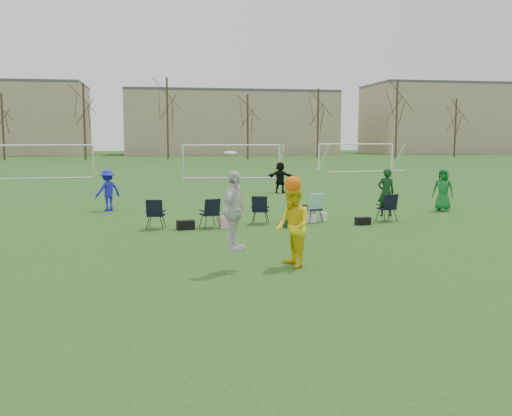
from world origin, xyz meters
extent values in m
plane|color=#244C17|center=(0.00, 0.00, 0.00)|extent=(260.00, 260.00, 0.00)
imported|color=#1C1DD3|center=(-3.53, 12.66, 0.83)|extent=(1.23, 1.12, 1.66)
imported|color=#136B29|center=(9.73, 10.33, 0.85)|extent=(0.99, 0.95, 1.71)
imported|color=black|center=(4.92, 18.94, 0.83)|extent=(1.56, 1.25, 1.66)
imported|color=silver|center=(0.08, 1.37, 1.33)|extent=(0.86, 1.11, 1.75)
imported|color=yellow|center=(1.43, 1.53, 0.92)|extent=(0.83, 1.00, 1.85)
sphere|color=#FF610D|center=(1.43, 1.53, 1.88)|extent=(0.37, 0.37, 0.37)
cylinder|color=white|center=(0.02, 1.38, 2.59)|extent=(0.27, 0.27, 0.06)
imported|color=#0F3716|center=(6.40, 8.14, 1.00)|extent=(0.64, 0.45, 1.70)
cube|color=black|center=(-0.69, 7.31, 0.15)|extent=(0.59, 0.38, 0.30)
cube|color=pink|center=(0.60, 7.40, 0.20)|extent=(0.38, 0.27, 0.40)
cube|color=#0E331C|center=(2.72, 7.17, 0.14)|extent=(0.49, 0.35, 0.28)
cube|color=white|center=(3.64, 8.20, 0.16)|extent=(0.45, 0.35, 0.32)
cylinder|color=white|center=(4.21, 8.44, 0.15)|extent=(0.26, 0.26, 0.30)
cube|color=black|center=(5.25, 7.31, 0.13)|extent=(0.52, 0.30, 0.26)
cube|color=black|center=(-1.63, 7.65, 0.48)|extent=(0.70, 0.70, 0.96)
cube|color=black|center=(0.10, 7.54, 0.48)|extent=(0.74, 0.74, 0.96)
cube|color=black|center=(1.89, 8.16, 0.48)|extent=(0.75, 0.75, 0.96)
cube|color=black|center=(3.77, 8.28, 0.48)|extent=(0.73, 0.73, 0.96)
cube|color=black|center=(6.40, 8.04, 0.48)|extent=(0.69, 0.69, 0.96)
cylinder|color=white|center=(-6.36, 34.32, 1.20)|extent=(0.12, 0.12, 2.40)
cylinder|color=white|center=(-10.00, 34.00, 2.40)|extent=(7.28, 0.76, 0.12)
cylinder|color=white|center=(0.36, 32.25, 1.20)|extent=(0.12, 0.12, 2.40)
cylinder|color=white|center=(7.64, 31.75, 1.20)|extent=(0.12, 0.12, 2.40)
cylinder|color=white|center=(4.00, 32.00, 2.40)|extent=(7.29, 0.63, 0.12)
cylinder|color=white|center=(12.39, 37.49, 1.20)|extent=(0.12, 0.12, 2.40)
cylinder|color=white|center=(19.61, 38.51, 1.20)|extent=(0.12, 0.12, 2.40)
cylinder|color=white|center=(16.00, 38.00, 2.40)|extent=(7.25, 1.13, 0.12)
cylinder|color=#382B21|center=(-22.00, 71.50, 4.50)|extent=(0.28, 0.28, 9.00)
cylinder|color=#382B21|center=(-11.00, 68.50, 5.10)|extent=(0.28, 0.28, 10.20)
cylinder|color=#382B21|center=(0.00, 71.50, 5.70)|extent=(0.28, 0.28, 11.40)
cylinder|color=#382B21|center=(11.00, 68.50, 4.50)|extent=(0.28, 0.28, 9.00)
cylinder|color=#382B21|center=(22.00, 71.50, 5.10)|extent=(0.28, 0.28, 10.20)
cylinder|color=#382B21|center=(33.00, 68.50, 5.70)|extent=(0.28, 0.28, 11.40)
cylinder|color=#382B21|center=(44.00, 71.50, 4.50)|extent=(0.28, 0.28, 9.00)
cube|color=tan|center=(12.00, 96.00, 5.50)|extent=(38.00, 16.00, 11.00)
cube|color=tan|center=(55.00, 96.00, 6.50)|extent=(30.00, 16.00, 13.00)
camera|label=1|loc=(-1.54, -10.80, 2.89)|focal=40.00mm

